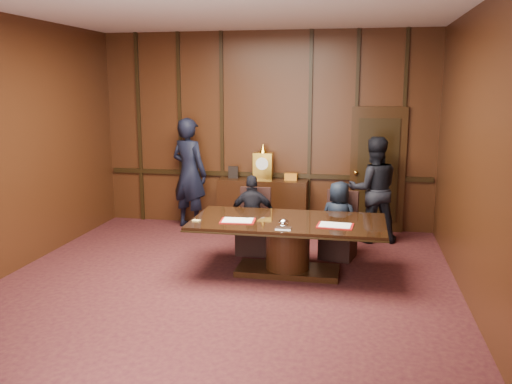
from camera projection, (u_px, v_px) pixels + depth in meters
room at (223, 156)px, 6.50m from camera, size 7.00×7.04×3.50m
sideboard at (263, 202)px, 9.76m from camera, size 1.60×0.45×1.54m
conference_table at (288, 238)px, 7.39m from camera, size 2.62×1.32×0.76m
folder_left at (238, 221)px, 7.28m from camera, size 0.49×0.37×0.02m
folder_right at (335, 225)px, 7.03m from camera, size 0.48×0.36×0.02m
inkstand at (284, 224)px, 6.90m from camera, size 0.20×0.14×0.12m
notepad at (196, 221)px, 7.29m from camera, size 0.11×0.08×0.01m
chair_left at (254, 234)px, 8.40m from camera, size 0.49×0.49×0.99m
chair_right at (339, 238)px, 8.16m from camera, size 0.58×0.58×0.99m
signatory_left at (253, 215)px, 8.26m from camera, size 0.75×0.40×1.22m
signatory_right at (338, 220)px, 8.03m from camera, size 0.66×0.53×1.18m
witness_left at (189, 173)px, 9.75m from camera, size 0.85×0.72×1.99m
witness_right at (373, 190)px, 8.89m from camera, size 0.96×0.81×1.74m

